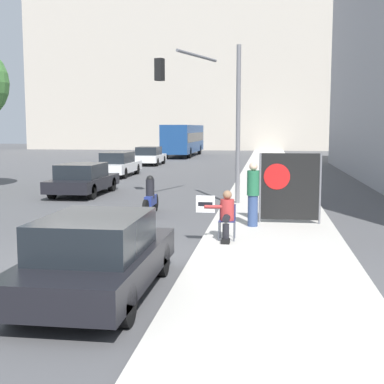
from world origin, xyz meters
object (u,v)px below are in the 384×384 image
at_px(car_on_road_nearest, 83,179).
at_px(city_bus_on_road, 184,138).
at_px(seated_protester, 226,214).
at_px(jogger_on_sidewalk, 253,194).
at_px(car_on_road_distant, 149,156).
at_px(traffic_light_pole, 207,97).
at_px(car_on_road_midblock, 118,164).
at_px(protest_banner, 289,187).
at_px(motorcycle_on_road, 150,198).
at_px(pedestrian_behind, 304,183).
at_px(parked_car_curbside, 97,256).

distance_m(car_on_road_nearest, city_bus_on_road, 31.53).
distance_m(seated_protester, jogger_on_sidewalk, 2.06).
xyz_separation_m(car_on_road_nearest, city_bus_on_road, (-0.57, 31.50, 1.12)).
bearing_deg(car_on_road_distant, traffic_light_pole, -71.67).
height_order(car_on_road_midblock, city_bus_on_road, city_bus_on_road).
bearing_deg(car_on_road_midblock, car_on_road_distant, 91.64).
relative_size(jogger_on_sidewalk, protest_banner, 0.89).
height_order(traffic_light_pole, car_on_road_midblock, traffic_light_pole).
distance_m(protest_banner, car_on_road_midblock, 17.83).
height_order(protest_banner, traffic_light_pole, traffic_light_pole).
relative_size(protest_banner, motorcycle_on_road, 0.97).
bearing_deg(protest_banner, seated_protester, -122.12).
bearing_deg(pedestrian_behind, city_bus_on_road, -150.35).
height_order(seated_protester, pedestrian_behind, pedestrian_behind).
relative_size(pedestrian_behind, traffic_light_pole, 0.32).
relative_size(protest_banner, car_on_road_midblock, 0.42).
bearing_deg(jogger_on_sidewalk, car_on_road_nearest, -68.92).
bearing_deg(car_on_road_nearest, jogger_on_sidewalk, -43.38).
distance_m(seated_protester, car_on_road_nearest, 11.26).
bearing_deg(jogger_on_sidewalk, car_on_road_distant, -96.79).
relative_size(seated_protester, protest_banner, 0.60).
relative_size(parked_car_curbside, city_bus_on_road, 0.36).
bearing_deg(jogger_on_sidewalk, parked_car_curbside, 43.13).
relative_size(protest_banner, city_bus_on_road, 0.17).
bearing_deg(car_on_road_distant, parked_car_curbside, -78.98).
relative_size(traffic_light_pole, city_bus_on_road, 0.46).
bearing_deg(car_on_road_midblock, car_on_road_nearest, -83.86).
relative_size(parked_car_curbside, motorcycle_on_road, 2.10).
distance_m(seated_protester, city_bus_on_road, 41.14).
distance_m(traffic_light_pole, parked_car_curbside, 11.76).
bearing_deg(protest_banner, pedestrian_behind, 75.70).
bearing_deg(city_bus_on_road, jogger_on_sidewalk, -78.28).
bearing_deg(pedestrian_behind, motorcycle_on_road, -69.07).
distance_m(jogger_on_sidewalk, car_on_road_midblock, 17.87).
bearing_deg(city_bus_on_road, protest_banner, -76.63).
distance_m(pedestrian_behind, car_on_road_midblock, 16.33).
bearing_deg(jogger_on_sidewalk, protest_banner, -173.70).
bearing_deg(pedestrian_behind, traffic_light_pole, -107.38).
bearing_deg(city_bus_on_road, pedestrian_behind, -74.98).
relative_size(pedestrian_behind, car_on_road_nearest, 0.40).
height_order(seated_protester, car_on_road_midblock, car_on_road_midblock).
distance_m(protest_banner, traffic_light_pole, 5.92).
distance_m(seated_protester, traffic_light_pole, 7.75).
bearing_deg(car_on_road_distant, car_on_road_midblock, -88.36).
bearing_deg(car_on_road_midblock, traffic_light_pole, -58.94).
distance_m(parked_car_curbside, city_bus_on_road, 45.15).
xyz_separation_m(pedestrian_behind, city_bus_on_road, (-9.57, 35.67, 0.73)).
relative_size(seated_protester, motorcycle_on_road, 0.59).
distance_m(jogger_on_sidewalk, motorcycle_on_road, 4.15).
bearing_deg(car_on_road_nearest, city_bus_on_road, 91.04).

